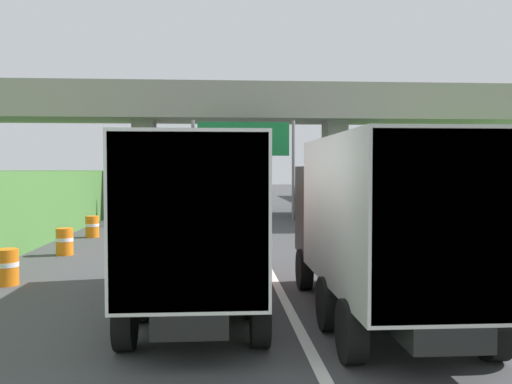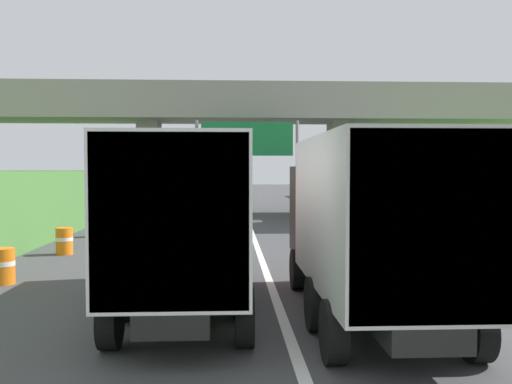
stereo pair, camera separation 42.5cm
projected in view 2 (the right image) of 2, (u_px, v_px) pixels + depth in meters
The scene contains 11 objects.
lane_centre_stripe at pixel (249, 224), 29.12m from camera, with size 0.20×90.89×0.01m, color white.
overpass_bridge at pixel (245, 117), 35.21m from camera, with size 40.00×4.80×8.14m.
overhead_highway_sign at pixel (247, 146), 31.28m from camera, with size 5.88×0.18×5.64m.
truck_blue at pixel (348, 187), 28.88m from camera, with size 2.44×7.30×3.44m.
truck_red at pixel (188, 216), 11.06m from camera, with size 2.44×7.30×3.44m.
truck_black at pixel (368, 219), 10.39m from camera, with size 2.44×7.30×3.44m.
car_orange at pixel (183, 194), 45.54m from camera, with size 1.86×4.10×1.72m.
construction_barrel_1 at pixel (3, 266), 13.78m from camera, with size 0.57×0.57×0.90m.
construction_barrel_2 at pixel (64, 241), 18.59m from camera, with size 0.57×0.57×0.90m.
construction_barrel_3 at pixel (94, 226), 23.39m from camera, with size 0.57×0.57×0.90m.
construction_barrel_4 at pixel (118, 216), 28.20m from camera, with size 0.57×0.57×0.90m.
Camera 2 is at (-1.02, -3.56, 2.87)m, focal length 38.77 mm.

